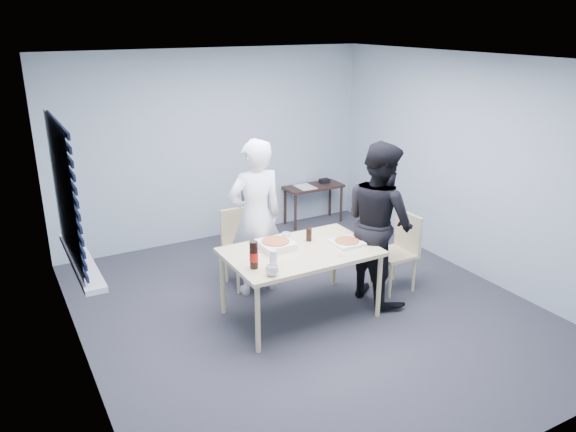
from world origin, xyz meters
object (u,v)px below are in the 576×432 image
dining_table (301,255)px  stool (256,229)px  chair_far (242,241)px  person_white (256,218)px  side_table (314,191)px  soda_bottle (254,255)px  person_black (379,222)px  chair_right (400,246)px  mug_a (272,270)px  backpack (256,206)px  mug_b (286,237)px

dining_table → stool: (0.31, 1.71, -0.34)m
chair_far → dining_table: bearing=-78.8°
person_white → side_table: 2.40m
soda_bottle → person_black: bearing=4.1°
chair_right → mug_a: size_ratio=7.24×
person_white → stool: (0.47, 0.98, -0.55)m
person_white → stool: person_white is taller
stool → mug_a: 2.29m
dining_table → chair_far: bearing=101.2°
dining_table → backpack: (0.31, 1.69, -0.01)m
mug_a → person_black: bearing=12.6°
person_white → soda_bottle: (-0.45, -0.89, -0.02)m
stool → backpack: 0.33m
chair_far → soda_bottle: 1.29m
stool → backpack: size_ratio=1.02×
chair_far → chair_right: size_ratio=1.00×
dining_table → backpack: 1.72m
mug_a → soda_bottle: (-0.08, 0.22, 0.08)m
person_black → mug_a: person_black is taller
mug_a → chair_right: bearing=12.0°
side_table → chair_far: bearing=-143.5°
person_white → mug_a: person_white is taller
soda_bottle → mug_b: bearing=36.9°
mug_b → side_table: bearing=52.2°
side_table → mug_b: mug_b is taller
side_table → stool: bearing=-153.6°
chair_far → backpack: bearing=52.8°
mug_b → mug_a: bearing=-127.7°
side_table → backpack: (-1.27, -0.64, 0.16)m
side_table → mug_a: mug_a is taller
backpack → person_white: bearing=-125.4°
backpack → mug_b: bearing=-112.6°
dining_table → chair_far: chair_far is taller
soda_bottle → dining_table: bearing=14.9°
chair_right → person_white: size_ratio=0.50×
backpack → stool: bearing=80.3°
dining_table → chair_right: size_ratio=1.70×
side_table → backpack: size_ratio=2.00×
mug_a → side_table: bearing=52.2°
person_black → soda_bottle: person_black is taller
side_table → mug_a: 3.45m
stool → soda_bottle: (-0.91, -1.87, 0.53)m
soda_bottle → stool: bearing=63.9°
soda_bottle → chair_far: bearing=71.2°
side_table → stool: 1.43m
person_white → mug_a: (-0.37, -1.11, -0.10)m
mug_b → chair_far: bearing=104.5°
chair_right → stool: (-1.01, 1.70, -0.17)m
person_black → soda_bottle: (-1.55, -0.11, -0.02)m
soda_bottle → person_white: bearing=63.3°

